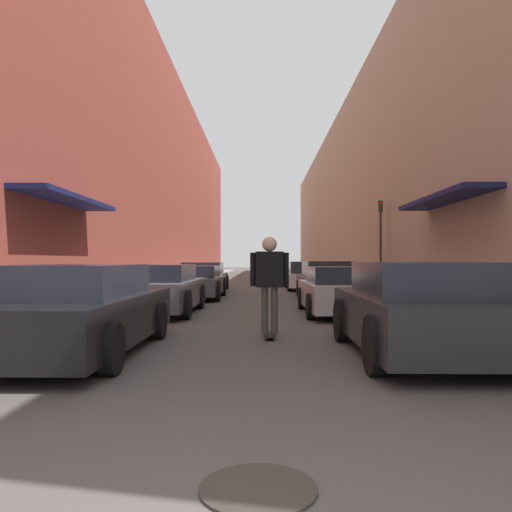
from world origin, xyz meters
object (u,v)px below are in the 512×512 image
at_px(parked_car_right_2, 326,281).
at_px(parked_car_right_0, 422,310).
at_px(parked_car_left_0, 81,311).
at_px(parked_car_left_3, 203,277).
at_px(traffic_light, 381,235).
at_px(parked_car_left_2, 194,282).
at_px(parked_car_right_3, 307,276).
at_px(manhole_cover, 258,489).
at_px(parked_car_right_1, 343,291).
at_px(skateboarder, 270,276).
at_px(parked_car_left_1, 159,289).

bearing_deg(parked_car_right_2, parked_car_right_0, -90.07).
height_order(parked_car_left_0, parked_car_left_3, parked_car_left_0).
bearing_deg(parked_car_right_2, traffic_light, 38.80).
height_order(parked_car_right_2, traffic_light, traffic_light).
distance_m(parked_car_left_0, parked_car_right_0, 4.86).
bearing_deg(parked_car_left_2, parked_car_right_0, -66.06).
xyz_separation_m(parked_car_right_3, traffic_light, (2.62, -3.40, 1.71)).
bearing_deg(manhole_cover, parked_car_right_1, 77.85).
bearing_deg(traffic_light, manhole_cover, -105.68).
distance_m(parked_car_left_2, traffic_light, 7.62).
bearing_deg(traffic_light, parked_car_right_3, 127.60).
distance_m(parked_car_left_0, parked_car_left_2, 10.37).
height_order(parked_car_right_0, skateboarder, skateboarder).
bearing_deg(parked_car_left_2, manhole_cover, -80.75).
distance_m(parked_car_left_0, parked_car_left_3, 15.03).
bearing_deg(parked_car_right_2, manhole_cover, -98.78).
relative_size(skateboarder, manhole_cover, 2.52).
height_order(parked_car_left_1, parked_car_right_0, parked_car_right_0).
bearing_deg(parked_car_right_3, parked_car_left_3, -168.60).
height_order(parked_car_right_1, traffic_light, traffic_light).
relative_size(parked_car_right_0, parked_car_right_2, 0.95).
distance_m(parked_car_left_3, parked_car_right_0, 15.89).
bearing_deg(parked_car_left_0, parked_car_right_1, 49.35).
xyz_separation_m(parked_car_left_0, parked_car_right_2, (4.87, 10.63, 0.00)).
distance_m(parked_car_left_0, parked_car_left_1, 5.47).
xyz_separation_m(parked_car_right_1, manhole_cover, (-2.07, -9.62, -0.57)).
height_order(parked_car_left_3, manhole_cover, parked_car_left_3).
bearing_deg(parked_car_left_1, parked_car_left_3, 90.01).
height_order(manhole_cover, traffic_light, traffic_light).
distance_m(parked_car_left_0, parked_car_right_1, 7.15).
bearing_deg(manhole_cover, traffic_light, 74.32).
xyz_separation_m(parked_car_left_1, manhole_cover, (2.59, -9.66, -0.60)).
height_order(parked_car_left_0, skateboarder, skateboarder).
height_order(parked_car_right_0, parked_car_right_1, parked_car_right_0).
bearing_deg(parked_car_left_0, parked_car_left_2, 88.83).
relative_size(parked_car_left_0, parked_car_left_2, 1.08).
bearing_deg(parked_car_right_0, parked_car_right_3, 90.67).
xyz_separation_m(parked_car_left_1, parked_car_left_3, (-0.00, 9.56, -0.00)).
distance_m(parked_car_left_2, skateboarder, 9.20).
bearing_deg(traffic_light, parked_car_left_1, -135.75).
xyz_separation_m(manhole_cover, traffic_light, (4.71, 16.77, 2.32)).
distance_m(parked_car_left_0, parked_car_right_2, 11.69).
height_order(parked_car_left_1, parked_car_right_1, parked_car_left_1).
relative_size(parked_car_left_2, traffic_light, 1.13).
xyz_separation_m(parked_car_left_0, parked_car_left_3, (-0.01, 15.03, -0.02)).
distance_m(parked_car_right_0, manhole_cover, 4.73).
bearing_deg(parked_car_left_0, parked_car_right_3, 73.70).
distance_m(skateboarder, manhole_cover, 5.84).
bearing_deg(traffic_light, parked_car_left_3, 161.39).
bearing_deg(parked_car_left_1, parked_car_right_0, -48.85).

